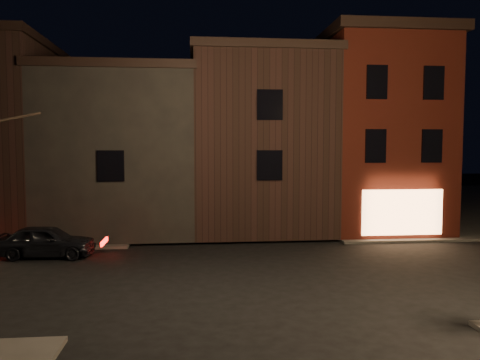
# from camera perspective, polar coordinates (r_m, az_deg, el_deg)

# --- Properties ---
(ground) EXTENTS (120.00, 120.00, 0.00)m
(ground) POSITION_cam_1_polar(r_m,az_deg,el_deg) (16.84, 1.45, -11.70)
(ground) COLOR black
(ground) RESTS_ON ground
(sidewalk_far_right) EXTENTS (30.00, 30.00, 0.12)m
(sidewalk_far_right) POSITION_cam_1_polar(r_m,az_deg,el_deg) (42.50, 25.64, -2.45)
(sidewalk_far_right) COLOR #2D2B28
(sidewalk_far_right) RESTS_ON ground
(corner_building) EXTENTS (6.50, 8.50, 10.50)m
(corner_building) POSITION_cam_1_polar(r_m,az_deg,el_deg) (27.46, 15.83, 5.63)
(corner_building) COLOR #4F160E
(corner_building) RESTS_ON ground
(row_building_a) EXTENTS (7.30, 10.30, 9.40)m
(row_building_a) POSITION_cam_1_polar(r_m,az_deg,el_deg) (26.81, 1.90, 4.61)
(row_building_a) COLOR black
(row_building_a) RESTS_ON ground
(row_building_b) EXTENTS (7.80, 10.30, 8.40)m
(row_building_b) POSITION_cam_1_polar(r_m,az_deg,el_deg) (26.85, -13.66, 3.43)
(row_building_b) COLOR black
(row_building_b) RESTS_ON ground
(parked_car_a) EXTENTS (4.02, 1.79, 1.34)m
(parked_car_a) POSITION_cam_1_polar(r_m,az_deg,el_deg) (21.14, -22.54, -6.89)
(parked_car_a) COLOR black
(parked_car_a) RESTS_ON ground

